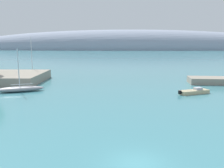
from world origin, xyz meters
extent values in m
plane|color=teal|center=(0.00, 0.00, 0.00)|extent=(600.00, 600.00, 0.00)
ellipsoid|color=#8E99AD|center=(13.46, 235.60, 0.00)|extent=(366.82, 60.88, 40.07)
ellipsoid|color=yellow|center=(-22.53, 43.97, 0.49)|extent=(5.68, 8.05, 0.98)
cylinder|color=silver|center=(-22.53, 43.97, 5.28)|extent=(0.13, 0.13, 8.61)
cube|color=silver|center=(-22.72, 43.64, 1.33)|extent=(2.00, 3.30, 0.10)
ellipsoid|color=gray|center=(-18.31, 25.00, 0.47)|extent=(8.34, 4.67, 0.93)
cylinder|color=silver|center=(-18.31, 25.00, 4.20)|extent=(0.16, 0.16, 6.54)
cube|color=silver|center=(-17.96, 25.12, 1.28)|extent=(3.48, 1.34, 0.10)
cube|color=#C6B284|center=(11.60, 23.83, 0.31)|extent=(5.44, 3.42, 0.61)
cube|color=black|center=(8.94, 22.78, 0.46)|extent=(0.54, 0.50, 0.55)
cube|color=#B2B7C1|center=(12.33, 24.12, 0.81)|extent=(1.52, 1.36, 0.40)
camera|label=1|loc=(-1.55, -16.02, 8.75)|focal=38.71mm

